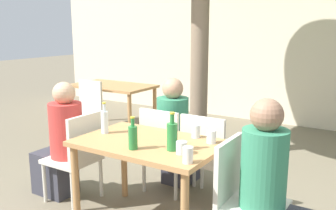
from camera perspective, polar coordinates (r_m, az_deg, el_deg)
The scene contains 18 objects.
cafe_building_wall at distance 6.68m, azimuth 17.57°, elevation 9.03°, with size 10.00×0.08×2.80m.
dining_table_front at distance 3.13m, azimuth -2.95°, elevation -7.30°, with size 1.18×0.77×0.75m.
dining_table_back at distance 6.10m, azimuth -8.43°, elevation 2.19°, with size 1.31×0.78×0.75m.
patio_chair_0 at distance 3.69m, azimuth -13.52°, elevation -7.13°, with size 0.44×0.44×0.88m.
patio_chair_1 at distance 2.83m, azimuth 11.23°, elevation -13.06°, with size 0.44×0.44×0.88m.
patio_chair_2 at distance 3.79m, azimuth -0.48°, elevation -6.27°, with size 0.44×0.44×0.88m.
patio_chair_3 at distance 3.57m, azimuth 5.98°, elevation -7.50°, with size 0.44×0.44×0.88m.
patio_chair_4 at distance 5.69m, azimuth -12.43°, elevation -0.34°, with size 0.44×0.44×0.88m.
person_seated_0 at distance 3.85m, azimuth -16.02°, elevation -6.10°, with size 0.56×0.32×1.17m.
person_seated_1 at distance 2.74m, azimuth 15.91°, elevation -13.01°, with size 0.56×0.32×1.21m.
person_seated_2 at distance 3.97m, azimuth 1.36°, elevation -5.01°, with size 0.33×0.56×1.17m.
green_bottle_0 at distance 2.88m, azimuth -5.37°, elevation -4.82°, with size 0.07×0.07×0.26m.
green_bottle_1 at distance 2.84m, azimuth 0.63°, elevation -4.70°, with size 0.08×0.08×0.30m.
water_bottle_2 at distance 3.34m, azimuth -9.63°, elevation -2.46°, with size 0.06×0.06×0.28m.
drinking_glass_0 at distance 2.79m, azimuth 2.08°, elevation -6.51°, with size 0.08×0.08×0.09m.
drinking_glass_1 at distance 3.18m, azimuth 4.27°, elevation -4.02°, with size 0.07×0.07×0.11m.
drinking_glass_2 at distance 2.60m, azimuth 3.05°, elevation -7.61°, with size 0.07×0.07×0.12m.
drinking_glass_3 at distance 3.05m, azimuth 6.62°, elevation -4.81°, with size 0.08×0.08×0.11m.
Camera 1 is at (1.70, -2.41, 1.68)m, focal length 40.00 mm.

